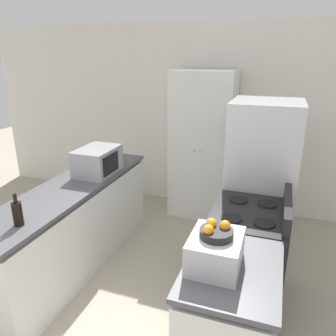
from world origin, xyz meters
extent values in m
cube|color=silver|center=(0.00, 3.30, 1.30)|extent=(7.00, 0.06, 2.60)
cube|color=silver|center=(-0.89, 1.30, 0.42)|extent=(0.58, 2.35, 0.85)
cube|color=#4C4C51|center=(-0.89, 1.30, 0.90)|extent=(0.60, 2.40, 0.04)
cube|color=silver|center=(0.89, 0.51, 0.42)|extent=(0.58, 0.80, 0.85)
cube|color=#4C4C51|center=(0.89, 0.51, 0.90)|extent=(0.60, 0.82, 0.04)
cube|color=silver|center=(0.09, 2.97, 1.00)|extent=(0.82, 0.56, 2.00)
sphere|color=#B2B2B7|center=(0.05, 2.68, 1.00)|extent=(0.03, 0.03, 0.03)
sphere|color=#B2B2B7|center=(0.13, 2.68, 1.00)|extent=(0.03, 0.03, 0.03)
cube|color=black|center=(0.91, 1.33, 0.46)|extent=(0.64, 0.78, 0.92)
cube|color=black|center=(0.58, 1.33, 0.34)|extent=(0.02, 0.69, 0.51)
cube|color=black|center=(1.20, 1.33, 1.00)|extent=(0.06, 0.74, 0.16)
cylinder|color=black|center=(0.78, 1.14, 0.92)|extent=(0.17, 0.17, 0.01)
cylinder|color=black|center=(0.78, 1.52, 0.92)|extent=(0.17, 0.17, 0.01)
cylinder|color=black|center=(1.04, 1.14, 0.92)|extent=(0.17, 0.17, 0.01)
cylinder|color=black|center=(1.04, 1.52, 0.92)|extent=(0.17, 0.17, 0.01)
cube|color=#B7B7BC|center=(0.93, 2.11, 0.88)|extent=(0.69, 0.71, 1.75)
cylinder|color=gray|center=(0.57, 1.92, 0.96)|extent=(0.02, 0.02, 0.96)
cube|color=#939399|center=(-0.80, 1.72, 1.06)|extent=(0.37, 0.52, 0.29)
cube|color=black|center=(-0.61, 1.68, 1.06)|extent=(0.01, 0.32, 0.21)
cylinder|color=black|center=(-0.78, 0.49, 1.01)|extent=(0.08, 0.08, 0.19)
cylinder|color=black|center=(-0.78, 0.49, 1.15)|extent=(0.03, 0.03, 0.07)
cube|color=#B2B2B7|center=(0.78, 0.49, 1.02)|extent=(0.32, 0.38, 0.21)
cube|color=black|center=(0.61, 0.49, 1.02)|extent=(0.01, 0.27, 0.12)
cylinder|color=black|center=(0.78, 0.48, 1.15)|extent=(0.21, 0.21, 0.05)
sphere|color=orange|center=(0.82, 0.53, 1.19)|extent=(0.07, 0.07, 0.07)
sphere|color=orange|center=(0.73, 0.53, 1.19)|extent=(0.07, 0.07, 0.07)
sphere|color=orange|center=(0.73, 0.44, 1.19)|extent=(0.07, 0.07, 0.07)
camera|label=1|loc=(1.08, -1.27, 2.19)|focal=35.00mm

